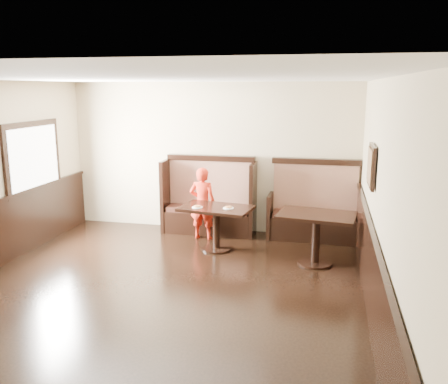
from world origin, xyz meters
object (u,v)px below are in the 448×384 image
(table_main, at_px, (216,217))
(child, at_px, (203,203))
(table_neighbor, at_px, (316,227))
(booth_main, at_px, (209,205))
(booth_neighbor, at_px, (314,213))

(table_main, distance_m, child, 0.67)
(table_main, height_order, table_neighbor, table_neighbor)
(booth_main, height_order, child, booth_main)
(booth_main, xyz_separation_m, booth_neighbor, (1.95, -0.00, -0.05))
(child, bearing_deg, booth_main, -90.56)
(booth_neighbor, height_order, child, booth_neighbor)
(table_neighbor, bearing_deg, booth_main, 154.96)
(child, bearing_deg, table_neighbor, 158.99)
(booth_main, distance_m, table_neighbor, 2.40)
(booth_neighbor, distance_m, child, 2.02)
(table_main, bearing_deg, booth_main, 118.80)
(booth_neighbor, relative_size, table_neighbor, 1.32)
(booth_main, xyz_separation_m, child, (-0.02, -0.44, 0.13))
(booth_main, distance_m, table_main, 1.05)
(table_main, bearing_deg, child, 133.48)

